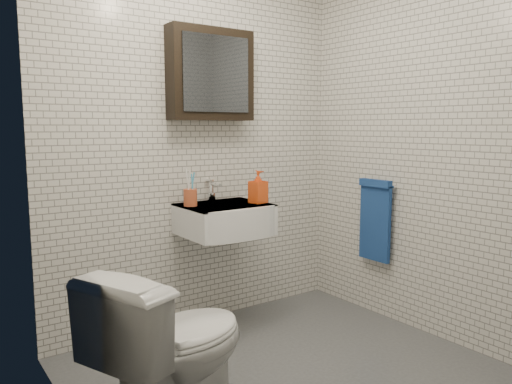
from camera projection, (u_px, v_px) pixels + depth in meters
ground at (292, 374)px, 2.74m from camera, size 2.20×2.00×0.01m
room_shell at (294, 105)px, 2.55m from camera, size 2.22×2.02×2.51m
washbasin at (227, 219)px, 3.27m from camera, size 0.55×0.50×0.20m
faucet at (212, 192)px, 3.41m from camera, size 0.06×0.20×0.15m
mirror_cabinet at (211, 75)px, 3.30m from camera, size 0.60×0.15×0.60m
towel_rail at (375, 217)px, 3.53m from camera, size 0.09×0.30×0.58m
toothbrush_cup at (190, 197)px, 3.21m from camera, size 0.09×0.09×0.24m
soap_bottle at (258, 187)px, 3.33m from camera, size 0.11×0.11×0.22m
toilet at (175, 348)px, 2.19m from camera, size 0.87×0.69×0.78m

